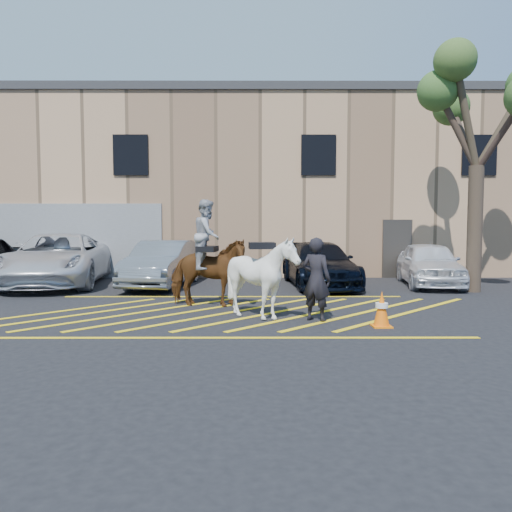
{
  "coord_description": "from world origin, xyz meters",
  "views": [
    {
      "loc": [
        0.63,
        -11.81,
        2.14
      ],
      "look_at": [
        0.65,
        0.2,
        1.3
      ],
      "focal_mm": 35.0,
      "sensor_mm": 36.0,
      "label": 1
    }
  ],
  "objects_px": {
    "handler": "(316,279)",
    "mounted_bay": "(207,264)",
    "car_silver_sedan": "(163,264)",
    "saddled_white": "(262,278)",
    "car_white_pickup": "(58,259)",
    "car_blue_suv": "(319,264)",
    "car_white_suv": "(429,264)",
    "traffic_cone": "(382,309)",
    "tree": "(478,101)"
  },
  "relations": [
    {
      "from": "handler",
      "to": "mounted_bay",
      "type": "height_order",
      "value": "mounted_bay"
    },
    {
      "from": "car_silver_sedan",
      "to": "saddled_white",
      "type": "height_order",
      "value": "saddled_white"
    },
    {
      "from": "handler",
      "to": "saddled_white",
      "type": "relative_size",
      "value": 0.99
    },
    {
      "from": "mounted_bay",
      "to": "car_white_pickup",
      "type": "bearing_deg",
      "value": 141.43
    },
    {
      "from": "car_blue_suv",
      "to": "saddled_white",
      "type": "bearing_deg",
      "value": -114.11
    },
    {
      "from": "car_white_suv",
      "to": "car_silver_sedan",
      "type": "bearing_deg",
      "value": -170.5
    },
    {
      "from": "traffic_cone",
      "to": "car_silver_sedan",
      "type": "bearing_deg",
      "value": 131.57
    },
    {
      "from": "mounted_bay",
      "to": "tree",
      "type": "bearing_deg",
      "value": 18.68
    },
    {
      "from": "car_blue_suv",
      "to": "saddled_white",
      "type": "xyz_separation_m",
      "value": [
        -1.98,
        -5.63,
        0.2
      ]
    },
    {
      "from": "traffic_cone",
      "to": "tree",
      "type": "bearing_deg",
      "value": 51.26
    },
    {
      "from": "car_silver_sedan",
      "to": "car_blue_suv",
      "type": "relative_size",
      "value": 0.93
    },
    {
      "from": "saddled_white",
      "to": "car_blue_suv",
      "type": "bearing_deg",
      "value": 70.6
    },
    {
      "from": "car_silver_sedan",
      "to": "traffic_cone",
      "type": "bearing_deg",
      "value": -41.87
    },
    {
      "from": "car_white_pickup",
      "to": "car_blue_suv",
      "type": "xyz_separation_m",
      "value": [
        8.75,
        -0.27,
        -0.15
      ]
    },
    {
      "from": "car_silver_sedan",
      "to": "handler",
      "type": "height_order",
      "value": "handler"
    },
    {
      "from": "car_silver_sedan",
      "to": "tree",
      "type": "xyz_separation_m",
      "value": [
        9.64,
        -1.23,
        4.94
      ]
    },
    {
      "from": "handler",
      "to": "saddled_white",
      "type": "height_order",
      "value": "saddled_white"
    },
    {
      "from": "handler",
      "to": "traffic_cone",
      "type": "xyz_separation_m",
      "value": [
        1.25,
        -0.62,
        -0.53
      ]
    },
    {
      "from": "car_white_pickup",
      "to": "saddled_white",
      "type": "relative_size",
      "value": 3.43
    },
    {
      "from": "tree",
      "to": "car_blue_suv",
      "type": "bearing_deg",
      "value": 162.53
    },
    {
      "from": "car_white_suv",
      "to": "saddled_white",
      "type": "distance_m",
      "value": 8.03
    },
    {
      "from": "car_blue_suv",
      "to": "tree",
      "type": "height_order",
      "value": "tree"
    },
    {
      "from": "car_white_suv",
      "to": "mounted_bay",
      "type": "distance_m",
      "value": 8.13
    },
    {
      "from": "car_silver_sedan",
      "to": "handler",
      "type": "xyz_separation_m",
      "value": [
        4.33,
        -5.67,
        0.15
      ]
    },
    {
      "from": "car_white_suv",
      "to": "handler",
      "type": "height_order",
      "value": "handler"
    },
    {
      "from": "car_white_pickup",
      "to": "car_silver_sedan",
      "type": "distance_m",
      "value": 3.64
    },
    {
      "from": "handler",
      "to": "tree",
      "type": "bearing_deg",
      "value": -105.76
    },
    {
      "from": "car_white_pickup",
      "to": "mounted_bay",
      "type": "xyz_separation_m",
      "value": [
        5.43,
        -4.33,
        0.22
      ]
    },
    {
      "from": "car_blue_suv",
      "to": "car_white_suv",
      "type": "distance_m",
      "value": 3.67
    },
    {
      "from": "car_white_suv",
      "to": "traffic_cone",
      "type": "height_order",
      "value": "car_white_suv"
    },
    {
      "from": "car_silver_sedan",
      "to": "handler",
      "type": "relative_size",
      "value": 2.54
    },
    {
      "from": "car_white_pickup",
      "to": "traffic_cone",
      "type": "relative_size",
      "value": 8.5
    },
    {
      "from": "car_white_pickup",
      "to": "car_blue_suv",
      "type": "relative_size",
      "value": 1.26
    },
    {
      "from": "car_white_pickup",
      "to": "car_white_suv",
      "type": "relative_size",
      "value": 1.45
    },
    {
      "from": "handler",
      "to": "car_white_pickup",
      "type": "bearing_deg",
      "value": -3.28
    },
    {
      "from": "car_silver_sedan",
      "to": "saddled_white",
      "type": "distance_m",
      "value": 6.31
    },
    {
      "from": "handler",
      "to": "saddled_white",
      "type": "bearing_deg",
      "value": 23.75
    },
    {
      "from": "car_white_suv",
      "to": "handler",
      "type": "distance_m",
      "value": 7.43
    },
    {
      "from": "car_silver_sedan",
      "to": "car_white_suv",
      "type": "bearing_deg",
      "value": 8.17
    },
    {
      "from": "handler",
      "to": "car_blue_suv",
      "type": "bearing_deg",
      "value": -63.61
    },
    {
      "from": "mounted_bay",
      "to": "saddled_white",
      "type": "distance_m",
      "value": 2.08
    },
    {
      "from": "car_white_pickup",
      "to": "car_white_suv",
      "type": "xyz_separation_m",
      "value": [
        12.42,
        -0.21,
        -0.13
      ]
    },
    {
      "from": "saddled_white",
      "to": "traffic_cone",
      "type": "height_order",
      "value": "saddled_white"
    },
    {
      "from": "car_silver_sedan",
      "to": "car_white_suv",
      "type": "distance_m",
      "value": 8.82
    },
    {
      "from": "car_blue_suv",
      "to": "car_white_pickup",
      "type": "bearing_deg",
      "value": 173.51
    },
    {
      "from": "car_silver_sedan",
      "to": "tree",
      "type": "height_order",
      "value": "tree"
    },
    {
      "from": "car_blue_suv",
      "to": "handler",
      "type": "relative_size",
      "value": 2.74
    },
    {
      "from": "car_white_pickup",
      "to": "saddled_white",
      "type": "bearing_deg",
      "value": -48.47
    },
    {
      "from": "car_silver_sedan",
      "to": "handler",
      "type": "bearing_deg",
      "value": -46.08
    },
    {
      "from": "traffic_cone",
      "to": "tree",
      "type": "distance_m",
      "value": 8.39
    }
  ]
}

